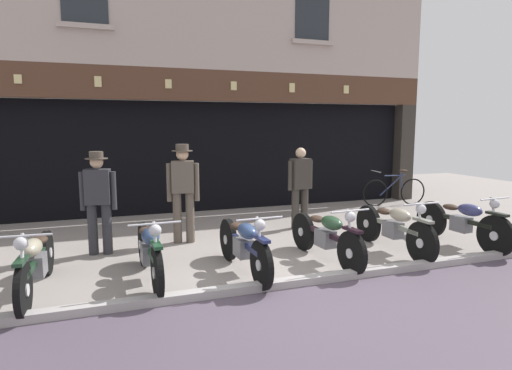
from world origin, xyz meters
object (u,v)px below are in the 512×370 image
Objects in this scene: advert_board_near at (308,133)px; leaning_bicycle at (394,191)px; salesman_left at (98,198)px; motorcycle_left at (149,250)px; motorcycle_center at (326,235)px; salesman_right at (300,184)px; motorcycle_far_left at (36,261)px; motorcycle_right at (462,221)px; motorcycle_center_left at (244,244)px; motorcycle_center_right at (394,226)px; shopkeeper_center at (183,188)px.

leaning_bicycle is at bearing -26.65° from advert_board_near.
motorcycle_left is at bearing 123.71° from salesman_left.
motorcycle_left is 1.19× the size of salesman_left.
advert_board_near is (1.96, 4.58, 1.45)m from motorcycle_center.
advert_board_near is at bearing -127.80° from salesman_right.
motorcycle_right is at bearing -177.27° from motorcycle_far_left.
advert_board_near is (5.90, 4.51, 1.45)m from motorcycle_far_left.
advert_board_near reaches higher than motorcycle_far_left.
salesman_right is (-2.03, 2.14, 0.46)m from motorcycle_right.
motorcycle_center_left is at bearing 150.21° from salesman_left.
motorcycle_center is at bearing -3.58° from motorcycle_right.
salesman_left reaches higher than motorcycle_left.
motorcycle_left is 2.13× the size of advert_board_near.
motorcycle_far_left is 1.24× the size of salesman_left.
motorcycle_far_left is at bearing 0.31° from motorcycle_center_right.
motorcycle_left is 1.13× the size of shopkeeper_center.
shopkeeper_center is 4.77m from advert_board_near.
motorcycle_left is 0.99× the size of motorcycle_right.
motorcycle_center is at bearing 165.39° from salesman_left.
leaning_bicycle reaches higher than motorcycle_center_left.
motorcycle_center_left is at bearing 116.92° from shopkeeper_center.
leaning_bicycle is at bearing -127.37° from motorcycle_center_right.
salesman_left is at bearing -18.21° from motorcycle_center_right.
motorcycle_center_right is at bearing -7.11° from motorcycle_right.
motorcycle_right is at bearing -81.99° from advert_board_near.
shopkeeper_center is at bearing -137.18° from motorcycle_far_left.
leaning_bicycle is (7.90, 3.51, -0.04)m from motorcycle_far_left.
motorcycle_center_left is 2.54m from salesman_left.
advert_board_near is (1.38, 2.44, 0.97)m from salesman_right.
motorcycle_left reaches higher than motorcycle_center.
leaning_bicycle is at bearing -141.98° from motorcycle_center.
motorcycle_far_left is 2.23× the size of advert_board_near.
advert_board_near is at bearing -127.56° from motorcycle_center_left.
shopkeeper_center reaches higher than salesman_left.
motorcycle_center is 0.98× the size of motorcycle_right.
motorcycle_right is 4.84m from advert_board_near.
motorcycle_center_left is 2.12× the size of advert_board_near.
motorcycle_center is (3.94, -0.06, 0.00)m from motorcycle_far_left.
salesman_left is 1.02× the size of salesman_right.
salesman_left is at bearing -18.58° from motorcycle_right.
motorcycle_left is 3.87m from motorcycle_center_right.
leaning_bicycle is (6.55, 3.51, -0.05)m from motorcycle_left.
advert_board_near reaches higher than motorcycle_center_left.
motorcycle_far_left is at bearing 120.68° from leaning_bicycle.
salesman_right is at bearing -71.16° from motorcycle_center_right.
motorcycle_center_right is 1.17× the size of shopkeeper_center.
advert_board_near is at bearing -139.29° from motorcycle_far_left.
shopkeeper_center is at bearing 113.69° from leaning_bicycle.
motorcycle_center is at bearing -177.59° from motorcycle_far_left.
motorcycle_center_right is 1.02× the size of motorcycle_right.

